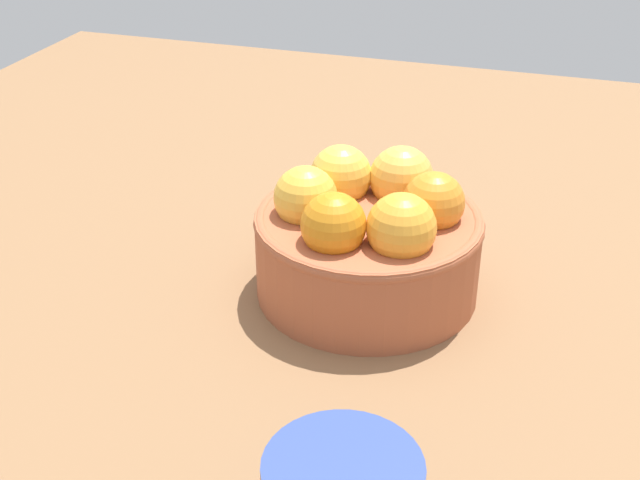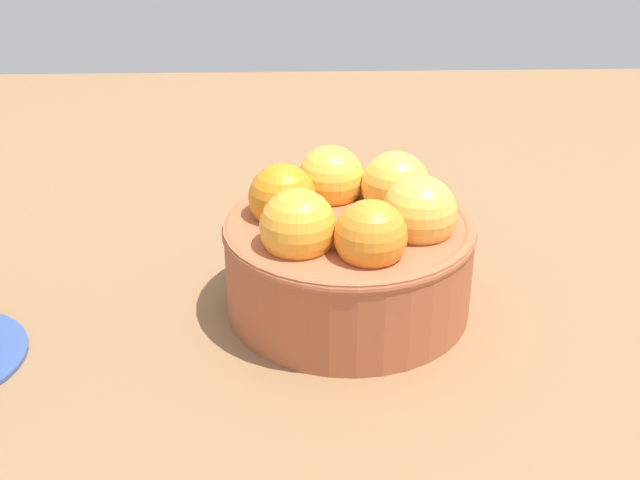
{
  "view_description": "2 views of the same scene",
  "coord_description": "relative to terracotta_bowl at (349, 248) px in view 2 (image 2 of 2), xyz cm",
  "views": [
    {
      "loc": [
        51.91,
        12.71,
        34.47
      ],
      "look_at": [
        1.29,
        -3.28,
        4.55
      ],
      "focal_mm": 46.95,
      "sensor_mm": 36.0,
      "label": 1
    },
    {
      "loc": [
        3.45,
        47.6,
        29.7
      ],
      "look_at": [
        1.83,
        -2.3,
        3.99
      ],
      "focal_mm": 45.49,
      "sensor_mm": 36.0,
      "label": 2
    }
  ],
  "objects": [
    {
      "name": "terracotta_bowl",
      "position": [
        0.0,
        0.0,
        0.0
      ],
      "size": [
        16.71,
        16.71,
        10.12
      ],
      "color": "#AD5938",
      "rests_on": "ground_plane"
    },
    {
      "name": "ground_plane",
      "position": [
        0.03,
        0.0,
        -6.55
      ],
      "size": [
        113.71,
        119.21,
        3.99
      ],
      "primitive_type": "cube",
      "color": "brown"
    }
  ]
}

